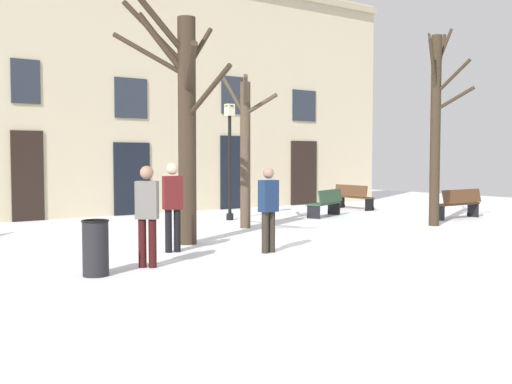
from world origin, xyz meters
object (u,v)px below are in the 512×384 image
object	(u,v)px
streetlamp	(230,148)
person_by_shop_door	(173,202)
litter_bin	(96,248)
person_strolling	(147,211)
tree_right_of_center	(436,121)
bench_near_center_tree	(458,203)
tree_near_facade	(245,148)
bench_back_to_back_right	(326,203)
person_near_bench	(268,205)
tree_left_of_center	(185,116)
bench_near_lamp	(353,197)

from	to	relation	value
streetlamp	person_by_shop_door	xyz separation A→B (m)	(-4.46, -4.63, -1.19)
litter_bin	person_strolling	bearing A→B (deg)	10.75
tree_right_of_center	person_strolling	bearing A→B (deg)	-172.56
litter_bin	bench_near_center_tree	distance (m)	12.87
streetlamp	litter_bin	bearing A→B (deg)	-137.56
tree_near_facade	bench_back_to_back_right	size ratio (longest dim) A/B	2.37
person_by_shop_door	person_near_bench	bearing A→B (deg)	-24.87
tree_right_of_center	tree_left_of_center	distance (m)	7.58
tree_near_facade	streetlamp	bearing A→B (deg)	67.72
tree_right_of_center	litter_bin	xyz separation A→B (m)	(-10.50, -1.43, -2.47)
tree_right_of_center	person_near_bench	size ratio (longest dim) A/B	3.23
bench_near_lamp	person_by_shop_door	world-z (taller)	person_by_shop_door
bench_near_lamp	person_near_bench	size ratio (longest dim) A/B	0.99
bench_near_center_tree	person_near_bench	distance (m)	9.16
tree_near_facade	litter_bin	world-z (taller)	tree_near_facade
bench_near_lamp	bench_near_center_tree	xyz separation A→B (m)	(0.21, -4.37, 0.02)
tree_right_of_center	streetlamp	size ratio (longest dim) A/B	1.55
tree_near_facade	person_near_bench	size ratio (longest dim) A/B	2.43
tree_left_of_center	streetlamp	xyz separation A→B (m)	(3.71, 3.80, -0.60)
tree_right_of_center	litter_bin	distance (m)	10.88
bench_back_to_back_right	tree_right_of_center	bearing A→B (deg)	77.96
tree_left_of_center	bench_back_to_back_right	distance (m)	7.75
streetlamp	litter_bin	size ratio (longest dim) A/B	3.93
tree_right_of_center	bench_near_lamp	bearing A→B (deg)	69.21
person_by_shop_door	bench_near_lamp	bearing A→B (deg)	39.81
streetlamp	person_near_bench	xyz separation A→B (m)	(-2.94, -5.83, -1.25)
tree_right_of_center	tree_near_facade	distance (m)	5.41
bench_near_lamp	person_strolling	size ratio (longest dim) A/B	0.96
tree_right_of_center	bench_back_to_back_right	distance (m)	4.54
tree_near_facade	tree_left_of_center	bearing A→B (deg)	-148.13
person_by_shop_door	bench_near_center_tree	bearing A→B (deg)	17.38
tree_right_of_center	bench_near_lamp	world-z (taller)	tree_right_of_center
streetlamp	bench_near_center_tree	bearing A→B (deg)	-32.82
litter_bin	bench_near_lamp	distance (m)	14.11
tree_near_facade	person_by_shop_door	xyz separation A→B (m)	(-3.64, -2.62, -1.16)
tree_near_facade	bench_near_center_tree	xyz separation A→B (m)	(6.82, -1.86, -1.69)
litter_bin	tree_left_of_center	bearing A→B (deg)	37.84
tree_right_of_center	bench_back_to_back_right	bearing A→B (deg)	101.05
litter_bin	bench_near_lamp	xyz separation A→B (m)	(12.46, 6.61, 0.00)
bench_back_to_back_right	bench_near_center_tree	xyz separation A→B (m)	(2.91, -2.92, 0.04)
tree_near_facade	bench_near_lamp	bearing A→B (deg)	20.76
tree_near_facade	person_strolling	distance (m)	6.33
tree_right_of_center	streetlamp	xyz separation A→B (m)	(-3.82, 4.68, -0.72)
litter_bin	person_strolling	xyz separation A→B (m)	(1.02, 0.19, 0.54)
tree_near_facade	person_near_bench	bearing A→B (deg)	-118.96
tree_left_of_center	person_strolling	xyz separation A→B (m)	(-1.95, -2.11, -1.82)
person_near_bench	person_by_shop_door	bearing A→B (deg)	-42.55
streetlamp	person_strolling	distance (m)	8.27
tree_right_of_center	streetlamp	bearing A→B (deg)	129.25
bench_back_to_back_right	person_by_shop_door	bearing A→B (deg)	2.84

